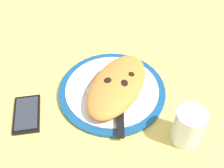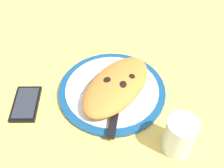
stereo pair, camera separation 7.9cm
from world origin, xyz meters
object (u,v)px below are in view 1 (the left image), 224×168
at_px(plate, 112,90).
at_px(smartphone, 27,114).
at_px(fork, 88,84).
at_px(water_glass, 188,128).
at_px(calzone, 117,86).
at_px(knife, 120,113).

distance_m(plate, smartphone, 0.25).
height_order(fork, water_glass, water_glass).
bearing_deg(smartphone, fork, 155.45).
bearing_deg(water_glass, smartphone, -66.00).
height_order(plate, calzone, calzone).
xyz_separation_m(plate, knife, (0.06, 0.07, 0.01)).
bearing_deg(water_glass, plate, -96.07).
height_order(plate, fork, fork).
height_order(calzone, fork, calzone).
xyz_separation_m(fork, water_glass, (0.00, 0.31, 0.03)).
bearing_deg(calzone, smartphone, -40.05).
relative_size(fork, smartphone, 1.29).
distance_m(calzone, smartphone, 0.26).
bearing_deg(fork, calzone, 104.90).
xyz_separation_m(plate, water_glass, (0.03, 0.24, 0.04)).
bearing_deg(smartphone, calzone, 139.95).
xyz_separation_m(plate, fork, (0.02, -0.07, 0.01)).
relative_size(fork, water_glass, 1.69).
xyz_separation_m(knife, smartphone, (0.13, -0.21, -0.01)).
bearing_deg(water_glass, knife, -77.77).
relative_size(knife, water_glass, 1.87).
xyz_separation_m(plate, smartphone, (0.20, -0.15, -0.00)).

